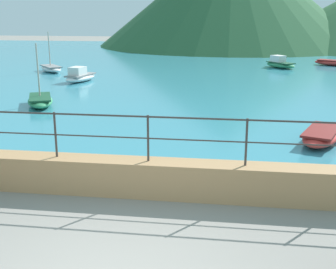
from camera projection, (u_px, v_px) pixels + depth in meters
promenade_wall at (149, 178)px, 8.61m from camera, size 20.00×0.56×0.70m
railing at (148, 129)px, 8.35m from camera, size 18.44×0.04×0.90m
lake_water at (209, 64)px, 30.29m from camera, size 64.00×44.32×0.06m
boat_0 at (51, 68)px, 26.00m from camera, size 2.18×2.33×2.31m
boat_1 at (80, 76)px, 22.37m from camera, size 1.39×2.44×0.76m
boat_2 at (332, 62)px, 29.11m from camera, size 2.45×1.90×0.36m
boat_5 at (322, 135)px, 11.94m from camera, size 1.68×2.47×0.36m
boat_6 at (40, 100)px, 16.60m from camera, size 1.76×2.47×2.30m
boat_7 at (280, 64)px, 27.86m from camera, size 2.12×2.37×0.76m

